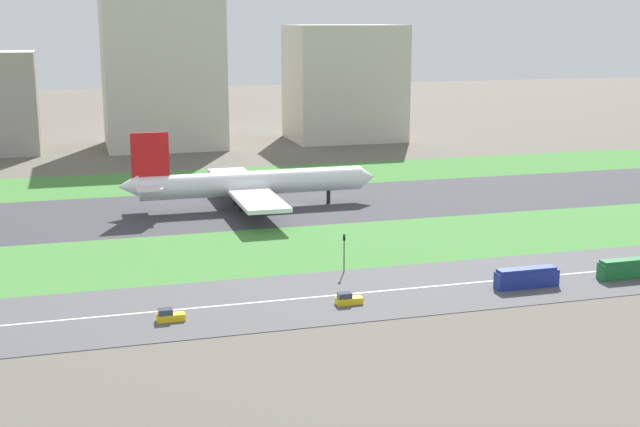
# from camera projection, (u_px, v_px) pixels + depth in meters

# --- Properties ---
(ground_plane) EXTENTS (800.00, 800.00, 0.00)m
(ground_plane) POSITION_uv_depth(u_px,v_px,m) (297.00, 205.00, 219.04)
(ground_plane) COLOR #5B564C
(runway) EXTENTS (280.00, 46.00, 0.10)m
(runway) POSITION_uv_depth(u_px,v_px,m) (297.00, 205.00, 219.03)
(runway) COLOR #38383D
(runway) RESTS_ON ground_plane
(grass_median_north) EXTENTS (280.00, 36.00, 0.10)m
(grass_median_north) POSITION_uv_depth(u_px,v_px,m) (262.00, 177.00, 257.44)
(grass_median_north) COLOR #3D7A33
(grass_median_north) RESTS_ON ground_plane
(grass_median_south) EXTENTS (280.00, 36.00, 0.10)m
(grass_median_south) POSITION_uv_depth(u_px,v_px,m) (347.00, 244.00, 180.62)
(grass_median_south) COLOR #427F38
(grass_median_south) RESTS_ON ground_plane
(highway) EXTENTS (280.00, 28.00, 0.10)m
(highway) POSITION_uv_depth(u_px,v_px,m) (403.00, 289.00, 150.64)
(highway) COLOR #4C4C4F
(highway) RESTS_ON ground_plane
(highway_centerline) EXTENTS (266.00, 0.50, 0.01)m
(highway_centerline) POSITION_uv_depth(u_px,v_px,m) (403.00, 289.00, 150.63)
(highway_centerline) COLOR silver
(highway_centerline) RESTS_ON highway
(airliner) EXTENTS (65.00, 56.00, 19.70)m
(airliner) POSITION_uv_depth(u_px,v_px,m) (246.00, 184.00, 214.15)
(airliner) COLOR white
(airliner) RESTS_ON runway
(bus_0) EXTENTS (11.60, 2.50, 3.50)m
(bus_0) POSITION_uv_depth(u_px,v_px,m) (527.00, 278.00, 151.34)
(bus_0) COLOR navy
(bus_0) RESTS_ON highway
(car_1) EXTENTS (4.40, 1.80, 2.00)m
(car_1) POSITION_uv_depth(u_px,v_px,m) (169.00, 316.00, 134.61)
(car_1) COLOR yellow
(car_1) RESTS_ON highway
(car_0) EXTENTS (4.40, 1.80, 2.00)m
(car_0) POSITION_uv_depth(u_px,v_px,m) (348.00, 299.00, 142.57)
(car_0) COLOR yellow
(car_0) RESTS_ON highway
(bus_1) EXTENTS (11.60, 2.50, 3.50)m
(bus_1) POSITION_uv_depth(u_px,v_px,m) (628.00, 268.00, 156.95)
(bus_1) COLOR #19662D
(bus_1) RESTS_ON highway
(traffic_light) EXTENTS (0.36, 0.50, 7.20)m
(traffic_light) POSITION_uv_depth(u_px,v_px,m) (344.00, 250.00, 160.07)
(traffic_light) COLOR #4C4C51
(traffic_light) RESTS_ON highway
(hangar_building) EXTENTS (41.90, 36.67, 55.39)m
(hangar_building) POSITION_uv_depth(u_px,v_px,m) (162.00, 71.00, 314.08)
(hangar_building) COLOR beige
(hangar_building) RESTS_ON ground_plane
(office_tower) EXTENTS (41.98, 33.09, 43.95)m
(office_tower) POSITION_uv_depth(u_px,v_px,m) (344.00, 83.00, 334.29)
(office_tower) COLOR beige
(office_tower) RESTS_ON ground_plane
(fuel_tank_west) EXTENTS (19.47, 19.47, 12.61)m
(fuel_tank_west) POSITION_uv_depth(u_px,v_px,m) (197.00, 115.00, 366.04)
(fuel_tank_west) COLOR silver
(fuel_tank_west) RESTS_ON ground_plane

